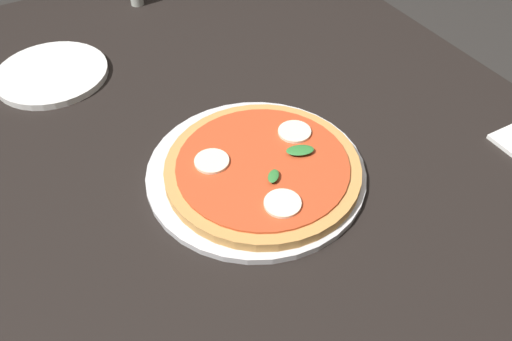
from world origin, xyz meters
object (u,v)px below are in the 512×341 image
(dining_table, at_px, (236,162))
(plate_white, at_px, (52,74))
(pizza, at_px, (263,168))
(serving_tray, at_px, (256,172))

(dining_table, relative_size, plate_white, 6.19)
(dining_table, relative_size, pizza, 4.34)
(dining_table, xyz_separation_m, pizza, (0.13, -0.02, 0.11))
(serving_tray, height_order, pizza, pizza)
(plate_white, bearing_deg, pizza, 25.93)
(serving_tray, height_order, plate_white, plate_white)
(serving_tray, distance_m, pizza, 0.02)
(dining_table, bearing_deg, plate_white, -144.02)
(dining_table, height_order, plate_white, plate_white)
(dining_table, distance_m, plate_white, 0.43)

